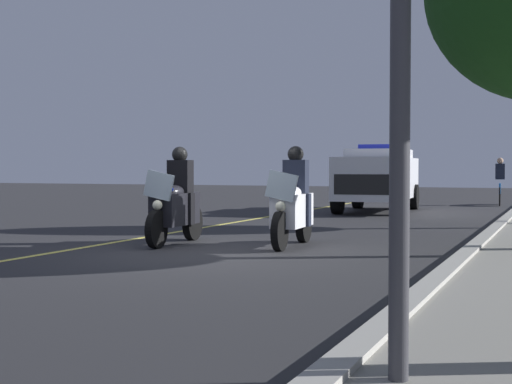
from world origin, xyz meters
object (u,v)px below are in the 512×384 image
Objects in this scene: police_motorcycle_lead_left at (176,204)px; cyclist_background at (500,182)px; police_suv at (378,177)px; police_motorcycle_lead_right at (293,206)px.

cyclist_background is at bearing 165.42° from police_motorcycle_lead_left.
police_suv is at bearing -30.52° from cyclist_background.
cyclist_background is (-15.73, 2.16, 0.14)m from police_motorcycle_lead_right.
police_motorcycle_lead_right reaches higher than cyclist_background.
police_suv is (-10.39, -0.98, 0.37)m from police_motorcycle_lead_right.
cyclist_background is (-5.33, 3.14, -0.22)m from police_suv.
police_suv reaches higher than police_motorcycle_lead_left.
police_suv is (-10.81, 1.05, 0.37)m from police_motorcycle_lead_left.
police_suv is at bearing 174.43° from police_motorcycle_lead_left.
police_suv reaches higher than police_motorcycle_lead_right.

